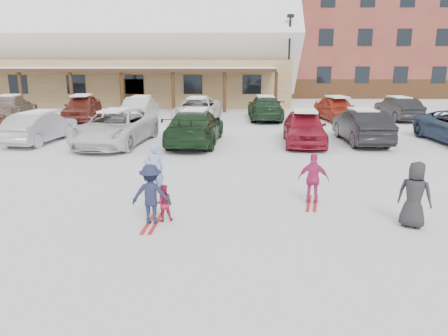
{
  "coord_description": "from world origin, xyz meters",
  "views": [
    {
      "loc": [
        0.49,
        -10.12,
        3.86
      ],
      "look_at": [
        0.3,
        1.0,
        1.0
      ],
      "focal_mm": 35.0,
      "sensor_mm": 36.0,
      "label": 1
    }
  ],
  "objects_px": {
    "toddler_red": "(163,203)",
    "parked_car_8": "(82,108)",
    "day_lodge": "(120,55)",
    "bystander_dark": "(415,195)",
    "adult_skier": "(154,170)",
    "parked_car_1": "(40,127)",
    "parked_car_9": "(141,108)",
    "alpine_hotel": "(365,9)",
    "parked_car_11": "(265,108)",
    "child_navy": "(151,195)",
    "parked_car_2": "(116,127)",
    "lamp_post": "(289,57)",
    "parked_car_7": "(10,108)",
    "parked_car_4": "(304,127)",
    "parked_car_12": "(337,109)",
    "parked_car_13": "(398,108)",
    "parked_car_5": "(362,126)",
    "parked_car_3": "(195,127)",
    "parked_car_10": "(197,109)",
    "child_magenta": "(313,179)"
  },
  "relations": [
    {
      "from": "toddler_red",
      "to": "parked_car_8",
      "type": "relative_size",
      "value": 0.2
    },
    {
      "from": "day_lodge",
      "to": "bystander_dark",
      "type": "xyz_separation_m",
      "value": [
        13.7,
        -28.49,
        -3.16
      ]
    },
    {
      "from": "adult_skier",
      "to": "parked_car_8",
      "type": "bearing_deg",
      "value": -94.15
    },
    {
      "from": "day_lodge",
      "to": "adult_skier",
      "type": "height_order",
      "value": "day_lodge"
    },
    {
      "from": "parked_car_1",
      "to": "parked_car_9",
      "type": "relative_size",
      "value": 0.99
    },
    {
      "from": "alpine_hotel",
      "to": "parked_car_11",
      "type": "relative_size",
      "value": 6.27
    },
    {
      "from": "day_lodge",
      "to": "child_navy",
      "type": "relative_size",
      "value": 20.18
    },
    {
      "from": "adult_skier",
      "to": "parked_car_2",
      "type": "relative_size",
      "value": 0.29
    },
    {
      "from": "day_lodge",
      "to": "child_navy",
      "type": "bearing_deg",
      "value": -74.98
    },
    {
      "from": "parked_car_8",
      "to": "bystander_dark",
      "type": "bearing_deg",
      "value": -57.82
    },
    {
      "from": "lamp_post",
      "to": "parked_car_7",
      "type": "height_order",
      "value": "lamp_post"
    },
    {
      "from": "bystander_dark",
      "to": "parked_car_4",
      "type": "height_order",
      "value": "bystander_dark"
    },
    {
      "from": "parked_car_12",
      "to": "parked_car_13",
      "type": "height_order",
      "value": "parked_car_12"
    },
    {
      "from": "parked_car_5",
      "to": "parked_car_12",
      "type": "distance_m",
      "value": 7.02
    },
    {
      "from": "child_navy",
      "to": "parked_car_3",
      "type": "distance_m",
      "value": 9.75
    },
    {
      "from": "parked_car_1",
      "to": "parked_car_3",
      "type": "height_order",
      "value": "parked_car_3"
    },
    {
      "from": "parked_car_11",
      "to": "parked_car_8",
      "type": "bearing_deg",
      "value": 1.84
    },
    {
      "from": "parked_car_4",
      "to": "parked_car_2",
      "type": "bearing_deg",
      "value": -173.72
    },
    {
      "from": "parked_car_12",
      "to": "parked_car_13",
      "type": "bearing_deg",
      "value": -1.8
    },
    {
      "from": "parked_car_12",
      "to": "parked_car_9",
      "type": "bearing_deg",
      "value": 168.75
    },
    {
      "from": "parked_car_4",
      "to": "parked_car_12",
      "type": "distance_m",
      "value": 8.03
    },
    {
      "from": "toddler_red",
      "to": "parked_car_5",
      "type": "xyz_separation_m",
      "value": [
        7.58,
        10.0,
        0.3
      ]
    },
    {
      "from": "parked_car_7",
      "to": "parked_car_10",
      "type": "distance_m",
      "value": 11.47
    },
    {
      "from": "parked_car_4",
      "to": "parked_car_5",
      "type": "relative_size",
      "value": 0.96
    },
    {
      "from": "bystander_dark",
      "to": "parked_car_7",
      "type": "distance_m",
      "value": 24.49
    },
    {
      "from": "child_magenta",
      "to": "parked_car_3",
      "type": "xyz_separation_m",
      "value": [
        -3.82,
        8.24,
        0.08
      ]
    },
    {
      "from": "parked_car_9",
      "to": "child_magenta",
      "type": "bearing_deg",
      "value": 116.44
    },
    {
      "from": "day_lodge",
      "to": "lamp_post",
      "type": "bearing_deg",
      "value": -17.47
    },
    {
      "from": "parked_car_3",
      "to": "lamp_post",
      "type": "bearing_deg",
      "value": -107.84
    },
    {
      "from": "day_lodge",
      "to": "adult_skier",
      "type": "bearing_deg",
      "value": -74.46
    },
    {
      "from": "parked_car_8",
      "to": "parked_car_7",
      "type": "bearing_deg",
      "value": -179.83
    },
    {
      "from": "adult_skier",
      "to": "parked_car_1",
      "type": "bearing_deg",
      "value": -79.53
    },
    {
      "from": "parked_car_13",
      "to": "bystander_dark",
      "type": "bearing_deg",
      "value": 67.13
    },
    {
      "from": "parked_car_4",
      "to": "parked_car_13",
      "type": "xyz_separation_m",
      "value": [
        7.11,
        7.9,
        -0.05
      ]
    },
    {
      "from": "parked_car_8",
      "to": "parked_car_13",
      "type": "distance_m",
      "value": 19.65
    },
    {
      "from": "lamp_post",
      "to": "parked_car_9",
      "type": "bearing_deg",
      "value": -147.12
    },
    {
      "from": "parked_car_5",
      "to": "parked_car_8",
      "type": "height_order",
      "value": "parked_car_8"
    },
    {
      "from": "lamp_post",
      "to": "parked_car_12",
      "type": "xyz_separation_m",
      "value": [
        2.15,
        -6.87,
        -3.09
      ]
    },
    {
      "from": "parked_car_4",
      "to": "alpine_hotel",
      "type": "bearing_deg",
      "value": 74.29
    },
    {
      "from": "toddler_red",
      "to": "parked_car_9",
      "type": "height_order",
      "value": "parked_car_9"
    },
    {
      "from": "day_lodge",
      "to": "parked_car_13",
      "type": "bearing_deg",
      "value": -28.28
    },
    {
      "from": "parked_car_3",
      "to": "parked_car_4",
      "type": "height_order",
      "value": "parked_car_3"
    },
    {
      "from": "parked_car_2",
      "to": "parked_car_5",
      "type": "bearing_deg",
      "value": 10.69
    },
    {
      "from": "parked_car_2",
      "to": "parked_car_9",
      "type": "bearing_deg",
      "value": 100.86
    },
    {
      "from": "adult_skier",
      "to": "parked_car_13",
      "type": "distance_m",
      "value": 20.13
    },
    {
      "from": "child_navy",
      "to": "parked_car_11",
      "type": "xyz_separation_m",
      "value": [
        3.98,
        17.63,
        0.01
      ]
    },
    {
      "from": "parked_car_5",
      "to": "lamp_post",
      "type": "bearing_deg",
      "value": -84.32
    },
    {
      "from": "lamp_post",
      "to": "child_navy",
      "type": "height_order",
      "value": "lamp_post"
    },
    {
      "from": "toddler_red",
      "to": "parked_car_4",
      "type": "height_order",
      "value": "parked_car_4"
    },
    {
      "from": "parked_car_2",
      "to": "parked_car_12",
      "type": "distance_m",
      "value": 13.91
    }
  ]
}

